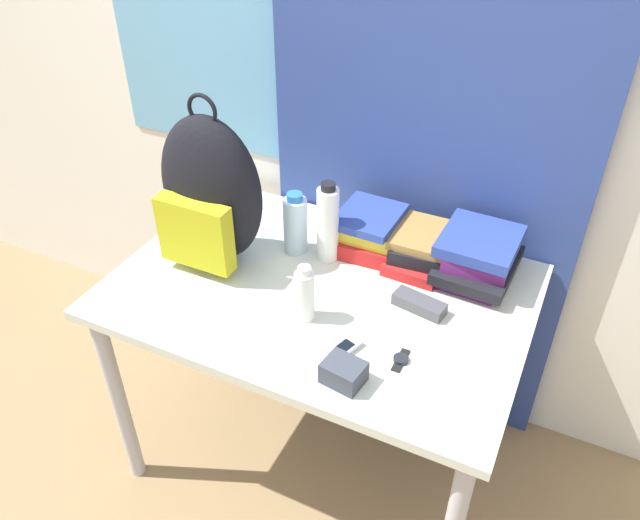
{
  "coord_description": "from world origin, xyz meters",
  "views": [
    {
      "loc": [
        0.62,
        -0.88,
        1.93
      ],
      "look_at": [
        0.0,
        0.41,
        0.88
      ],
      "focal_mm": 35.0,
      "sensor_mm": 36.0,
      "label": 1
    }
  ],
  "objects_px": {
    "wristwatch": "(401,360)",
    "sunglasses_case": "(419,304)",
    "camera_pouch": "(344,372)",
    "book_stack_left": "(370,230)",
    "cell_phone": "(345,348)",
    "backpack": "(210,194)",
    "water_bottle": "(295,224)",
    "book_stack_center": "(424,246)",
    "sports_bottle": "(328,224)",
    "book_stack_right": "(478,256)",
    "sunscreen_bottle": "(305,294)"
  },
  "relations": [
    {
      "from": "wristwatch",
      "to": "sunglasses_case",
      "type": "bearing_deg",
      "value": 96.24
    },
    {
      "from": "backpack",
      "to": "book_stack_left",
      "type": "xyz_separation_m",
      "value": [
        0.41,
        0.26,
        -0.16
      ]
    },
    {
      "from": "backpack",
      "to": "wristwatch",
      "type": "height_order",
      "value": "backpack"
    },
    {
      "from": "book_stack_left",
      "to": "camera_pouch",
      "type": "bearing_deg",
      "value": -74.15
    },
    {
      "from": "water_bottle",
      "to": "book_stack_center",
      "type": "bearing_deg",
      "value": 17.93
    },
    {
      "from": "water_bottle",
      "to": "backpack",
      "type": "bearing_deg",
      "value": -146.23
    },
    {
      "from": "book_stack_center",
      "to": "book_stack_right",
      "type": "xyz_separation_m",
      "value": [
        0.17,
        -0.0,
        0.02
      ]
    },
    {
      "from": "water_bottle",
      "to": "camera_pouch",
      "type": "relative_size",
      "value": 1.88
    },
    {
      "from": "book_stack_center",
      "to": "cell_phone",
      "type": "xyz_separation_m",
      "value": [
        -0.06,
        -0.47,
        -0.04
      ]
    },
    {
      "from": "cell_phone",
      "to": "sunglasses_case",
      "type": "distance_m",
      "value": 0.27
    },
    {
      "from": "wristwatch",
      "to": "camera_pouch",
      "type": "bearing_deg",
      "value": -129.68
    },
    {
      "from": "backpack",
      "to": "book_stack_right",
      "type": "xyz_separation_m",
      "value": [
        0.75,
        0.26,
        -0.16
      ]
    },
    {
      "from": "cell_phone",
      "to": "camera_pouch",
      "type": "relative_size",
      "value": 0.91
    },
    {
      "from": "book_stack_center",
      "to": "water_bottle",
      "type": "bearing_deg",
      "value": -162.07
    },
    {
      "from": "water_bottle",
      "to": "cell_phone",
      "type": "relative_size",
      "value": 2.06
    },
    {
      "from": "cell_phone",
      "to": "wristwatch",
      "type": "relative_size",
      "value": 1.17
    },
    {
      "from": "cell_phone",
      "to": "wristwatch",
      "type": "distance_m",
      "value": 0.15
    },
    {
      "from": "backpack",
      "to": "sports_bottle",
      "type": "height_order",
      "value": "backpack"
    },
    {
      "from": "sunglasses_case",
      "to": "book_stack_left",
      "type": "bearing_deg",
      "value": 137.22
    },
    {
      "from": "sunscreen_bottle",
      "to": "sunglasses_case",
      "type": "height_order",
      "value": "sunscreen_bottle"
    },
    {
      "from": "book_stack_right",
      "to": "sunscreen_bottle",
      "type": "distance_m",
      "value": 0.54
    },
    {
      "from": "water_bottle",
      "to": "camera_pouch",
      "type": "distance_m",
      "value": 0.58
    },
    {
      "from": "camera_pouch",
      "to": "book_stack_left",
      "type": "bearing_deg",
      "value": 105.85
    },
    {
      "from": "sports_bottle",
      "to": "cell_phone",
      "type": "relative_size",
      "value": 2.65
    },
    {
      "from": "book_stack_left",
      "to": "water_bottle",
      "type": "bearing_deg",
      "value": -150.0
    },
    {
      "from": "backpack",
      "to": "camera_pouch",
      "type": "relative_size",
      "value": 4.84
    },
    {
      "from": "water_bottle",
      "to": "book_stack_left",
      "type": "bearing_deg",
      "value": 30.0
    },
    {
      "from": "backpack",
      "to": "book_stack_left",
      "type": "distance_m",
      "value": 0.51
    },
    {
      "from": "sunscreen_bottle",
      "to": "book_stack_center",
      "type": "bearing_deg",
      "value": 62.35
    },
    {
      "from": "book_stack_right",
      "to": "sunscreen_bottle",
      "type": "relative_size",
      "value": 1.64
    },
    {
      "from": "book_stack_center",
      "to": "sports_bottle",
      "type": "bearing_deg",
      "value": -156.7
    },
    {
      "from": "camera_pouch",
      "to": "wristwatch",
      "type": "distance_m",
      "value": 0.17
    },
    {
      "from": "book_stack_left",
      "to": "sunscreen_bottle",
      "type": "xyz_separation_m",
      "value": [
        -0.03,
        -0.39,
        0.02
      ]
    },
    {
      "from": "wristwatch",
      "to": "book_stack_right",
      "type": "bearing_deg",
      "value": 79.87
    },
    {
      "from": "water_bottle",
      "to": "sunglasses_case",
      "type": "bearing_deg",
      "value": -13.26
    },
    {
      "from": "backpack",
      "to": "cell_phone",
      "type": "height_order",
      "value": "backpack"
    },
    {
      "from": "backpack",
      "to": "sunglasses_case",
      "type": "distance_m",
      "value": 0.69
    },
    {
      "from": "book_stack_center",
      "to": "sunglasses_case",
      "type": "xyz_separation_m",
      "value": [
        0.06,
        -0.23,
        -0.03
      ]
    },
    {
      "from": "sports_bottle",
      "to": "wristwatch",
      "type": "xyz_separation_m",
      "value": [
        0.36,
        -0.33,
        -0.12
      ]
    },
    {
      "from": "backpack",
      "to": "water_bottle",
      "type": "height_order",
      "value": "backpack"
    },
    {
      "from": "book_stack_right",
      "to": "sports_bottle",
      "type": "height_order",
      "value": "sports_bottle"
    },
    {
      "from": "book_stack_right",
      "to": "cell_phone",
      "type": "relative_size",
      "value": 2.85
    },
    {
      "from": "cell_phone",
      "to": "sunglasses_case",
      "type": "relative_size",
      "value": 0.63
    },
    {
      "from": "book_stack_center",
      "to": "cell_phone",
      "type": "height_order",
      "value": "book_stack_center"
    },
    {
      "from": "book_stack_center",
      "to": "backpack",
      "type": "bearing_deg",
      "value": -156.0
    },
    {
      "from": "water_bottle",
      "to": "cell_phone",
      "type": "bearing_deg",
      "value": -46.63
    },
    {
      "from": "book_stack_right",
      "to": "sunglasses_case",
      "type": "bearing_deg",
      "value": -114.41
    },
    {
      "from": "book_stack_center",
      "to": "wristwatch",
      "type": "xyz_separation_m",
      "value": [
        0.09,
        -0.44,
        -0.05
      ]
    },
    {
      "from": "sports_bottle",
      "to": "camera_pouch",
      "type": "relative_size",
      "value": 2.42
    },
    {
      "from": "book_stack_center",
      "to": "sunscreen_bottle",
      "type": "xyz_separation_m",
      "value": [
        -0.21,
        -0.4,
        0.03
      ]
    }
  ]
}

